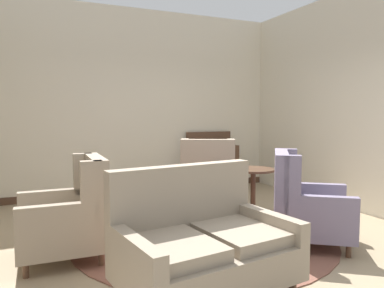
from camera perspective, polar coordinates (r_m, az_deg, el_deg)
ground at (r=4.34m, az=3.48°, el=-15.08°), size 8.40×8.40×0.00m
wall_back at (r=6.89m, az=-8.11°, el=6.36°), size 5.45×0.08×3.34m
wall_right at (r=6.40m, az=21.22°, el=6.22°), size 0.08×4.20×3.34m
baseboard_back at (r=6.97m, az=-7.83°, el=-6.97°), size 5.29×0.03×0.12m
area_rug at (r=4.59m, az=1.70°, el=-13.87°), size 3.10×3.10×0.01m
coffee_table at (r=4.34m, az=0.68°, el=-9.96°), size 0.80×0.80×0.46m
porcelain_vase at (r=4.24m, az=0.85°, el=-6.75°), size 0.17×0.17×0.37m
settee at (r=3.13m, az=1.56°, el=-15.15°), size 1.48×1.07×1.02m
armchair_beside_settee at (r=4.39m, az=16.75°, el=-9.03°), size 1.14×1.13×1.04m
armchair_near_sideboard at (r=4.00m, az=-18.23°, el=-10.49°), size 0.84×0.80×1.03m
armchair_foreground_right at (r=5.43m, az=2.44°, el=-5.97°), size 1.04×1.07×1.11m
side_table at (r=5.21m, az=9.37°, el=-6.78°), size 0.58×0.58×0.71m
sideboard at (r=7.18m, az=3.17°, el=-3.10°), size 0.95×0.39×1.11m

